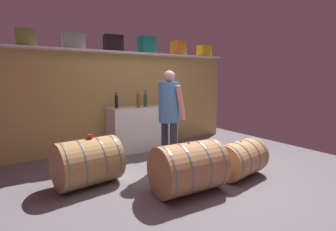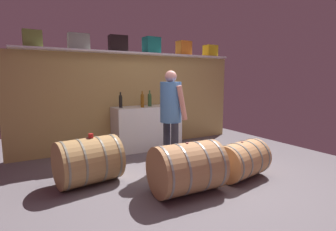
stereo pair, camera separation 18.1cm
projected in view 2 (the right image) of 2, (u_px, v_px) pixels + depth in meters
ground_plane at (176, 170)px, 4.26m from camera, size 6.20×7.96×0.02m
back_wall_panel at (134, 101)px, 5.66m from camera, size 5.00×0.10×1.99m
high_shelf_board at (136, 54)px, 5.39m from camera, size 4.60×0.40×0.03m
toolcase_olive at (32, 39)px, 4.44m from camera, size 0.31×0.20×0.29m
toolcase_grey at (79, 42)px, 4.81m from camera, size 0.38×0.22×0.29m
toolcase_black at (118, 44)px, 5.18m from camera, size 0.37×0.26×0.32m
toolcase_teal at (151, 45)px, 5.54m from camera, size 0.34×0.29×0.34m
toolcase_orange at (184, 48)px, 5.93m from camera, size 0.32×0.25×0.31m
toolcase_yellow at (210, 51)px, 6.31m from camera, size 0.32×0.25×0.27m
work_cabinet at (147, 127)px, 5.52m from camera, size 1.42×0.55×0.91m
wine_bottle_green at (150, 99)px, 5.44m from camera, size 0.08×0.08×0.33m
wine_bottle_amber at (142, 100)px, 5.24m from camera, size 0.07×0.07×0.33m
wine_bottle_dark at (121, 101)px, 5.21m from camera, size 0.07×0.07×0.31m
wine_glass at (166, 101)px, 5.68m from camera, size 0.07×0.07×0.13m
wine_barrel_near at (88, 161)px, 3.67m from camera, size 0.93×0.77×0.67m
wine_barrel_far at (187, 168)px, 3.37m from camera, size 0.91×0.69×0.67m
wine_barrel_flank at (241, 160)px, 3.89m from camera, size 0.88×0.68×0.56m
tasting_cup at (91, 136)px, 3.64m from camera, size 0.07×0.07×0.06m
winemaker_pouring at (171, 109)px, 4.20m from camera, size 0.42×0.48×1.61m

